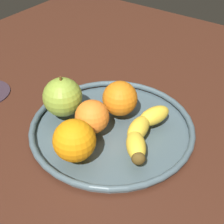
{
  "coord_description": "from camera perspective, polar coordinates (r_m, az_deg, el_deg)",
  "views": [
    {
      "loc": [
        41.57,
        29.78,
        44.27
      ],
      "look_at": [
        0.0,
        0.0,
        4.8
      ],
      "focal_mm": 53.49,
      "sensor_mm": 36.0,
      "label": 1
    }
  ],
  "objects": [
    {
      "name": "orange_back_left",
      "position": [
        0.58,
        -6.6,
        -4.78
      ],
      "size": [
        7.55,
        7.55,
        7.55
      ],
      "primitive_type": "sphere",
      "color": "orange",
      "rests_on": "fruit_bowl"
    },
    {
      "name": "orange_back_right",
      "position": [
        0.63,
        -3.44,
        -0.81
      ],
      "size": [
        6.57,
        6.57,
        6.57
      ],
      "primitive_type": "sphere",
      "color": "orange",
      "rests_on": "fruit_bowl"
    },
    {
      "name": "fruit_bowl",
      "position": [
        0.67,
        0.0,
        -2.63
      ],
      "size": [
        33.01,
        33.01,
        1.8
      ],
      "color": "#495C64",
      "rests_on": "ground_plane"
    },
    {
      "name": "apple",
      "position": [
        0.68,
        -8.45,
        2.54
      ],
      "size": [
        8.01,
        8.01,
        8.81
      ],
      "color": "#8DAA37",
      "rests_on": "fruit_bowl"
    },
    {
      "name": "banana",
      "position": [
        0.63,
        5.36,
        -3.14
      ],
      "size": [
        17.27,
        8.13,
        3.47
      ],
      "rotation": [
        0.0,
        0.0,
        0.18
      ],
      "color": "yellow",
      "rests_on": "fruit_bowl"
    },
    {
      "name": "ground_plane",
      "position": [
        0.69,
        0.0,
        -4.48
      ],
      "size": [
        128.61,
        128.61,
        4.0
      ],
      "primitive_type": "cube",
      "color": "#442216"
    },
    {
      "name": "orange_center",
      "position": [
        0.67,
        1.37,
        2.33
      ],
      "size": [
        7.17,
        7.17,
        7.17
      ],
      "primitive_type": "sphere",
      "color": "orange",
      "rests_on": "fruit_bowl"
    }
  ]
}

